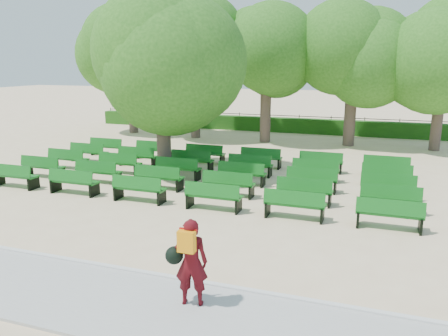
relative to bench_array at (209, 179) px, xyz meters
name	(u,v)px	position (x,y,z in m)	size (l,w,h in m)	color
ground	(200,190)	(0.10, -1.09, -0.09)	(120.00, 120.00, 0.00)	beige
paving	(55,291)	(0.10, -8.49, -0.06)	(30.00, 2.20, 0.06)	#ADAEA9
curb	(92,264)	(0.10, -7.34, -0.04)	(30.00, 0.12, 0.10)	silver
hedge	(282,125)	(0.10, 12.91, 0.36)	(26.00, 0.70, 0.90)	#205516
fence	(283,131)	(0.10, 13.31, -0.09)	(26.00, 0.10, 1.02)	black
tree_line	(267,142)	(0.10, 8.91, -0.09)	(21.80, 6.80, 7.04)	#316F1D
bench_array	(209,179)	(0.00, 0.00, 0.00)	(1.73, 0.61, 1.08)	#116619
tree_among	(161,53)	(-2.02, 0.40, 4.56)	(5.25, 5.25, 7.03)	brown
person	(190,261)	(2.75, -8.11, 0.81)	(0.80, 0.52, 1.61)	#490A0F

